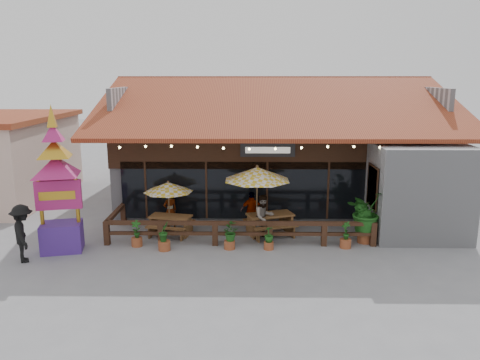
{
  "coord_description": "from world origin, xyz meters",
  "views": [
    {
      "loc": [
        -1.37,
        -16.81,
        6.13
      ],
      "look_at": [
        -1.61,
        1.5,
        2.02
      ],
      "focal_mm": 35.0,
      "sensor_mm": 36.0,
      "label": 1
    }
  ],
  "objects_px": {
    "umbrella_left": "(168,187)",
    "pedestrian": "(23,233)",
    "thai_sign_tower": "(56,170)",
    "picnic_table_right": "(270,221)",
    "picnic_table_left": "(171,222)",
    "tropical_plant": "(366,213)",
    "umbrella_right": "(257,174)"
  },
  "relations": [
    {
      "from": "picnic_table_left",
      "to": "tropical_plant",
      "type": "distance_m",
      "value": 7.48
    },
    {
      "from": "pedestrian",
      "to": "tropical_plant",
      "type": "bearing_deg",
      "value": -108.5
    },
    {
      "from": "umbrella_left",
      "to": "thai_sign_tower",
      "type": "distance_m",
      "value": 4.24
    },
    {
      "from": "picnic_table_left",
      "to": "pedestrian",
      "type": "distance_m",
      "value": 5.29
    },
    {
      "from": "umbrella_right",
      "to": "pedestrian",
      "type": "xyz_separation_m",
      "value": [
        -7.86,
        -2.84,
        -1.44
      ]
    },
    {
      "from": "umbrella_right",
      "to": "umbrella_left",
      "type": "bearing_deg",
      "value": 175.23
    },
    {
      "from": "umbrella_left",
      "to": "picnic_table_left",
      "type": "bearing_deg",
      "value": -73.38
    },
    {
      "from": "picnic_table_right",
      "to": "tropical_plant",
      "type": "relative_size",
      "value": 1.06
    },
    {
      "from": "pedestrian",
      "to": "picnic_table_left",
      "type": "bearing_deg",
      "value": -86.4
    },
    {
      "from": "umbrella_right",
      "to": "tropical_plant",
      "type": "height_order",
      "value": "umbrella_right"
    },
    {
      "from": "pedestrian",
      "to": "umbrella_right",
      "type": "bearing_deg",
      "value": -98.13
    },
    {
      "from": "umbrella_left",
      "to": "umbrella_right",
      "type": "height_order",
      "value": "umbrella_right"
    },
    {
      "from": "umbrella_left",
      "to": "pedestrian",
      "type": "distance_m",
      "value": 5.45
    },
    {
      "from": "thai_sign_tower",
      "to": "pedestrian",
      "type": "xyz_separation_m",
      "value": [
        -0.9,
        -0.99,
        -1.96
      ]
    },
    {
      "from": "picnic_table_left",
      "to": "tropical_plant",
      "type": "bearing_deg",
      "value": -5.97
    },
    {
      "from": "umbrella_left",
      "to": "tropical_plant",
      "type": "xyz_separation_m",
      "value": [
        7.52,
        -1.14,
        -0.66
      ]
    },
    {
      "from": "umbrella_left",
      "to": "picnic_table_right",
      "type": "height_order",
      "value": "umbrella_left"
    },
    {
      "from": "pedestrian",
      "to": "umbrella_left",
      "type": "bearing_deg",
      "value": -82.45
    },
    {
      "from": "thai_sign_tower",
      "to": "umbrella_right",
      "type": "bearing_deg",
      "value": 14.83
    },
    {
      "from": "picnic_table_right",
      "to": "thai_sign_tower",
      "type": "xyz_separation_m",
      "value": [
        -7.49,
        -1.82,
        2.37
      ]
    },
    {
      "from": "umbrella_left",
      "to": "thai_sign_tower",
      "type": "bearing_deg",
      "value": -148.51
    },
    {
      "from": "umbrella_right",
      "to": "thai_sign_tower",
      "type": "bearing_deg",
      "value": -165.17
    },
    {
      "from": "thai_sign_tower",
      "to": "pedestrian",
      "type": "height_order",
      "value": "thai_sign_tower"
    },
    {
      "from": "picnic_table_left",
      "to": "pedestrian",
      "type": "bearing_deg",
      "value": -148.45
    },
    {
      "from": "pedestrian",
      "to": "picnic_table_right",
      "type": "bearing_deg",
      "value": -99.44
    },
    {
      "from": "picnic_table_left",
      "to": "thai_sign_tower",
      "type": "relative_size",
      "value": 0.33
    },
    {
      "from": "umbrella_left",
      "to": "picnic_table_right",
      "type": "distance_m",
      "value": 4.21
    },
    {
      "from": "umbrella_left",
      "to": "picnic_table_left",
      "type": "relative_size",
      "value": 1.26
    },
    {
      "from": "umbrella_left",
      "to": "pedestrian",
      "type": "relative_size",
      "value": 1.19
    },
    {
      "from": "thai_sign_tower",
      "to": "pedestrian",
      "type": "distance_m",
      "value": 2.38
    },
    {
      "from": "picnic_table_right",
      "to": "tropical_plant",
      "type": "distance_m",
      "value": 3.66
    },
    {
      "from": "umbrella_left",
      "to": "pedestrian",
      "type": "height_order",
      "value": "umbrella_left"
    }
  ]
}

